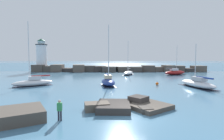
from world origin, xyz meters
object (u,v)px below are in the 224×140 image
sailboat_moored_1 (34,82)px  person_on_rocks (60,109)px  sailboat_moored_3 (129,73)px  sailboat_moored_0 (109,82)px  sailboat_moored_4 (175,72)px  mooring_buoy_orange_near (158,84)px  lighthouse (42,58)px  sailboat_moored_2 (198,83)px

sailboat_moored_1 → person_on_rocks: bearing=-60.2°
sailboat_moored_3 → person_on_rocks: size_ratio=5.97×
sailboat_moored_0 → sailboat_moored_3: size_ratio=1.08×
sailboat_moored_4 → person_on_rocks: size_ratio=5.23×
sailboat_moored_0 → sailboat_moored_4: (19.01, 20.31, -0.02)m
sailboat_moored_0 → mooring_buoy_orange_near: 8.75m
sailboat_moored_0 → person_on_rocks: sailboat_moored_0 is taller
lighthouse → sailboat_moored_2: 52.79m
mooring_buoy_orange_near → sailboat_moored_2: bearing=-20.8°
sailboat_moored_1 → sailboat_moored_3: sailboat_moored_1 is taller
person_on_rocks → sailboat_moored_2: bearing=40.6°
sailboat_moored_2 → sailboat_moored_4: sailboat_moored_4 is taller
sailboat_moored_3 → sailboat_moored_0: bearing=-104.8°
sailboat_moored_2 → sailboat_moored_4: bearing=79.1°
lighthouse → sailboat_moored_0: size_ratio=1.14×
sailboat_moored_1 → mooring_buoy_orange_near: size_ratio=14.81×
sailboat_moored_1 → sailboat_moored_3: bearing=48.5°
sailboat_moored_3 → mooring_buoy_orange_near: (3.29, -19.90, -0.29)m
lighthouse → sailboat_moored_3: (30.21, -12.50, -4.49)m
sailboat_moored_2 → person_on_rocks: sailboat_moored_2 is taller
sailboat_moored_3 → sailboat_moored_4: bearing=-0.7°
lighthouse → sailboat_moored_1: lighthouse is taller
lighthouse → sailboat_moored_4: 45.79m
lighthouse → person_on_rocks: 54.74m
sailboat_moored_0 → mooring_buoy_orange_near: sailboat_moored_0 is taller
sailboat_moored_4 → sailboat_moored_0: bearing=-133.1°
mooring_buoy_orange_near → sailboat_moored_0: bearing=-176.2°
lighthouse → person_on_rocks: bearing=-66.9°
lighthouse → sailboat_moored_2: size_ratio=1.46×
sailboat_moored_0 → mooring_buoy_orange_near: (8.72, 0.57, -0.46)m
sailboat_moored_2 → mooring_buoy_orange_near: sailboat_moored_2 is taller
sailboat_moored_1 → sailboat_moored_2: (27.75, -1.42, -0.01)m
sailboat_moored_2 → sailboat_moored_3: sailboat_moored_3 is taller
sailboat_moored_0 → person_on_rocks: 17.53m
mooring_buoy_orange_near → lighthouse: bearing=136.0°
sailboat_moored_4 → mooring_buoy_orange_near: size_ratio=11.41×
sailboat_moored_3 → sailboat_moored_1: bearing=-131.5°
lighthouse → sailboat_moored_2: (39.54, -34.70, -4.40)m
lighthouse → sailboat_moored_4: lighthouse is taller
sailboat_moored_1 → person_on_rocks: sailboat_moored_1 is taller
sailboat_moored_0 → sailboat_moored_2: sailboat_moored_0 is taller
sailboat_moored_1 → sailboat_moored_2: size_ratio=1.35×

